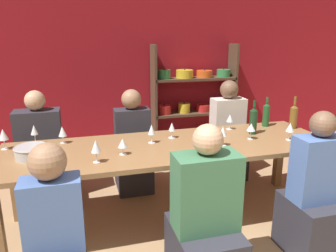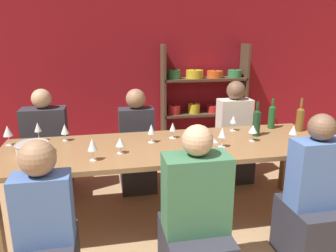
# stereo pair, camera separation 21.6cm
# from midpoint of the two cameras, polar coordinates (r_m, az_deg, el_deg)

# --- Properties ---
(wall_back_red) EXTENTS (8.80, 0.06, 2.70)m
(wall_back_red) POSITION_cam_midpoint_polar(r_m,az_deg,el_deg) (4.93, -1.74, 11.43)
(wall_back_red) COLOR maroon
(wall_back_red) RESTS_ON ground_plane
(shelf_unit) EXTENTS (1.29, 0.30, 1.58)m
(shelf_unit) POSITION_cam_midpoint_polar(r_m,az_deg,el_deg) (5.03, 7.40, 3.06)
(shelf_unit) COLOR #4C3828
(shelf_unit) RESTS_ON ground_plane
(dining_table) EXTENTS (2.98, 0.92, 0.75)m
(dining_table) POSITION_cam_midpoint_polar(r_m,az_deg,el_deg) (2.99, 2.46, -4.67)
(dining_table) COLOR olive
(dining_table) RESTS_ON ground_plane
(mixing_bowl) EXTENTS (0.27, 0.27, 0.09)m
(mixing_bowl) POSITION_cam_midpoint_polar(r_m,az_deg,el_deg) (2.91, -20.61, -3.62)
(mixing_bowl) COLOR #B7BABC
(mixing_bowl) RESTS_ON dining_table
(wine_bottle_green) EXTENTS (0.08, 0.08, 0.34)m
(wine_bottle_green) POSITION_cam_midpoint_polar(r_m,az_deg,el_deg) (3.65, 23.59, 1.22)
(wine_bottle_green) COLOR brown
(wine_bottle_green) RESTS_ON dining_table
(wine_bottle_dark) EXTENTS (0.07, 0.07, 0.34)m
(wine_bottle_dark) POSITION_cam_midpoint_polar(r_m,az_deg,el_deg) (3.33, 16.99, 0.67)
(wine_bottle_dark) COLOR #19381E
(wine_bottle_dark) RESTS_ON dining_table
(wine_bottle_amber) EXTENTS (0.07, 0.07, 0.32)m
(wine_bottle_amber) POSITION_cam_midpoint_polar(r_m,az_deg,el_deg) (3.65, 19.27, 1.64)
(wine_bottle_amber) COLOR #1E4C23
(wine_bottle_amber) RESTS_ON dining_table
(wine_glass_white_a) EXTENTS (0.07, 0.07, 0.16)m
(wine_glass_white_a) POSITION_cam_midpoint_polar(r_m,az_deg,el_deg) (3.45, 13.11, 1.02)
(wine_glass_white_a) COLOR white
(wine_glass_white_a) RESTS_ON dining_table
(wine_glass_white_b) EXTENTS (0.07, 0.07, 0.18)m
(wine_glass_white_b) POSITION_cam_midpoint_polar(r_m,az_deg,el_deg) (2.93, 11.56, -1.26)
(wine_glass_white_b) COLOR white
(wine_glass_white_b) RESTS_ON dining_table
(wine_glass_red_a) EXTENTS (0.07, 0.07, 0.18)m
(wine_glass_red_a) POSITION_cam_midpoint_polar(r_m,az_deg,el_deg) (2.99, -0.85, -0.69)
(wine_glass_red_a) COLOR white
(wine_glass_red_a) RESTS_ON dining_table
(wine_glass_white_c) EXTENTS (0.08, 0.08, 0.16)m
(wine_glass_white_c) POSITION_cam_midpoint_polar(r_m,az_deg,el_deg) (3.16, -15.69, -0.62)
(wine_glass_white_c) COLOR white
(wine_glass_white_c) RESTS_ON dining_table
(wine_glass_white_d) EXTENTS (0.08, 0.08, 0.14)m
(wine_glass_white_d) POSITION_cam_midpoint_polar(r_m,az_deg,el_deg) (2.74, -6.11, -2.89)
(wine_glass_white_d) COLOR white
(wine_glass_white_d) RESTS_ON dining_table
(wine_glass_white_e) EXTENTS (0.08, 0.08, 0.18)m
(wine_glass_white_e) POSITION_cam_midpoint_polar(r_m,az_deg,el_deg) (3.20, -24.44, -0.89)
(wine_glass_white_e) COLOR white
(wine_glass_white_e) RESTS_ON dining_table
(wine_glass_white_f) EXTENTS (0.08, 0.08, 0.18)m
(wine_glass_white_f) POSITION_cam_midpoint_polar(r_m,az_deg,el_deg) (2.61, -10.75, -3.30)
(wine_glass_white_f) COLOR white
(wine_glass_white_f) RESTS_ON dining_table
(wine_glass_empty_a) EXTENTS (0.08, 0.08, 0.15)m
(wine_glass_empty_a) POSITION_cam_midpoint_polar(r_m,az_deg,el_deg) (3.16, 16.50, -0.56)
(wine_glass_empty_a) COLOR white
(wine_glass_empty_a) RESTS_ON dining_table
(wine_glass_red_b) EXTENTS (0.07, 0.07, 0.18)m
(wine_glass_red_b) POSITION_cam_midpoint_polar(r_m,az_deg,el_deg) (3.22, -19.97, -0.33)
(wine_glass_red_b) COLOR white
(wine_glass_red_b) RESTS_ON dining_table
(wine_glass_red_c) EXTENTS (0.07, 0.07, 0.15)m
(wine_glass_red_c) POSITION_cam_midpoint_polar(r_m,az_deg,el_deg) (3.12, 2.81, -0.30)
(wine_glass_red_c) COLOR white
(wine_glass_red_c) RESTS_ON dining_table
(wine_glass_white_g) EXTENTS (0.08, 0.08, 0.17)m
(wine_glass_white_g) POSITION_cam_midpoint_polar(r_m,az_deg,el_deg) (3.23, 22.82, -0.73)
(wine_glass_white_g) COLOR white
(wine_glass_white_g) RESTS_ON dining_table
(cell_phone) EXTENTS (0.08, 0.15, 0.01)m
(cell_phone) POSITION_cam_midpoint_polar(r_m,az_deg,el_deg) (3.09, 9.73, -2.65)
(cell_phone) COLOR silver
(cell_phone) RESTS_ON dining_table
(person_near_a) EXTENTS (0.44, 0.55, 1.17)m
(person_near_a) POSITION_cam_midpoint_polar(r_m,az_deg,el_deg) (2.38, 7.47, -17.48)
(person_near_a) COLOR #2D2D38
(person_near_a) RESTS_ON ground_plane
(person_far_a) EXTENTS (0.38, 0.48, 1.15)m
(person_far_a) POSITION_cam_midpoint_polar(r_m,az_deg,el_deg) (3.74, -3.75, -4.56)
(person_far_a) COLOR #2D2D38
(person_far_a) RESTS_ON ground_plane
(person_near_b) EXTENTS (0.37, 0.46, 1.18)m
(person_near_b) POSITION_cam_midpoint_polar(r_m,az_deg,el_deg) (2.83, 25.72, -12.95)
(person_near_b) COLOR #2D2D38
(person_near_b) RESTS_ON ground_plane
(person_far_b) EXTENTS (0.39, 0.49, 1.20)m
(person_far_b) POSITION_cam_midpoint_polar(r_m,az_deg,el_deg) (4.07, 12.73, -2.94)
(person_far_b) COLOR #2D2D38
(person_far_b) RESTS_ON ground_plane
(person_near_c) EXTENTS (0.36, 0.45, 1.11)m
(person_near_c) POSITION_cam_midpoint_polar(r_m,az_deg,el_deg) (2.36, -17.77, -18.51)
(person_near_c) COLOR #2D2D38
(person_near_c) RESTS_ON ground_plane
(person_far_c) EXTENTS (0.45, 0.57, 1.18)m
(person_far_c) POSITION_cam_midpoint_polar(r_m,az_deg,el_deg) (3.77, -18.68, -5.29)
(person_far_c) COLOR #2D2D38
(person_far_c) RESTS_ON ground_plane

